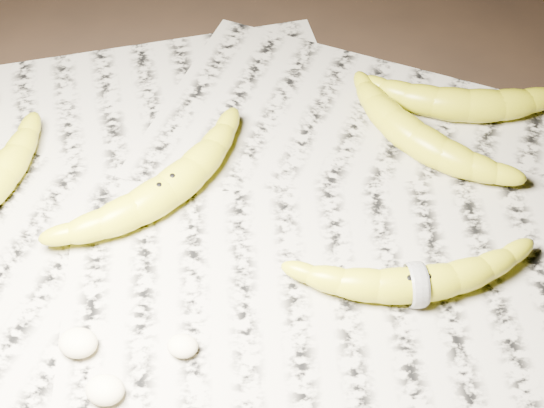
# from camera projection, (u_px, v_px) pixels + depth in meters

# --- Properties ---
(ground) EXTENTS (3.00, 3.00, 0.00)m
(ground) POSITION_uv_depth(u_px,v_px,m) (255.00, 252.00, 0.78)
(ground) COLOR black
(ground) RESTS_ON ground
(newspaper_patch) EXTENTS (0.90, 0.70, 0.01)m
(newspaper_patch) POSITION_uv_depth(u_px,v_px,m) (217.00, 245.00, 0.78)
(newspaper_patch) COLOR #A7A28F
(newspaper_patch) RESTS_ON ground
(banana_center) EXTENTS (0.19, 0.22, 0.04)m
(banana_center) POSITION_uv_depth(u_px,v_px,m) (166.00, 189.00, 0.79)
(banana_center) COLOR gold
(banana_center) RESTS_ON newspaper_patch
(banana_taped) EXTENTS (0.23, 0.11, 0.04)m
(banana_taped) POSITION_uv_depth(u_px,v_px,m) (416.00, 283.00, 0.73)
(banana_taped) COLOR gold
(banana_taped) RESTS_ON newspaper_patch
(banana_upper_a) EXTENTS (0.21, 0.08, 0.04)m
(banana_upper_a) POSITION_uv_depth(u_px,v_px,m) (468.00, 103.00, 0.88)
(banana_upper_a) COLOR gold
(banana_upper_a) RESTS_ON newspaper_patch
(banana_upper_b) EXTENTS (0.20, 0.17, 0.04)m
(banana_upper_b) POSITION_uv_depth(u_px,v_px,m) (416.00, 136.00, 0.84)
(banana_upper_b) COLOR gold
(banana_upper_b) RESTS_ON newspaper_patch
(measuring_tape) EXTENTS (0.02, 0.05, 0.05)m
(measuring_tape) POSITION_uv_depth(u_px,v_px,m) (416.00, 283.00, 0.73)
(measuring_tape) COLOR white
(measuring_tape) RESTS_ON newspaper_patch
(flesh_chunk_a) EXTENTS (0.04, 0.03, 0.02)m
(flesh_chunk_a) POSITION_uv_depth(u_px,v_px,m) (77.00, 341.00, 0.69)
(flesh_chunk_a) COLOR beige
(flesh_chunk_a) RESTS_ON newspaper_patch
(flesh_chunk_b) EXTENTS (0.04, 0.03, 0.02)m
(flesh_chunk_b) POSITION_uv_depth(u_px,v_px,m) (104.00, 388.00, 0.67)
(flesh_chunk_b) COLOR beige
(flesh_chunk_b) RESTS_ON newspaper_patch
(flesh_chunk_c) EXTENTS (0.03, 0.02, 0.02)m
(flesh_chunk_c) POSITION_uv_depth(u_px,v_px,m) (182.00, 344.00, 0.70)
(flesh_chunk_c) COLOR beige
(flesh_chunk_c) RESTS_ON newspaper_patch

